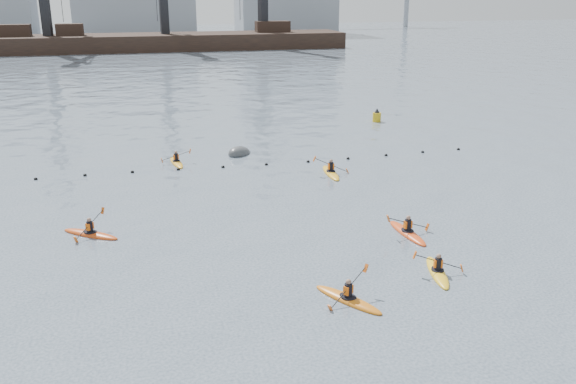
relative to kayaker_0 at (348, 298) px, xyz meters
name	(u,v)px	position (x,y,z in m)	size (l,w,h in m)	color
ground	(377,335)	(0.14, -2.62, -0.10)	(400.00, 400.00, 0.00)	#36424F
float_line	(244,165)	(-0.36, 19.91, -0.07)	(33.24, 0.73, 0.24)	black
barge_pier	(165,40)	(-0.08, 107.37, 1.79)	(72.00, 19.30, 29.50)	black
kayaker_0	(348,298)	(0.00, 0.00, 0.00)	(2.24, 3.18, 1.34)	orange
kayaker_1	(437,271)	(4.53, 1.32, 0.00)	(2.16, 3.26, 1.15)	yellow
kayaker_2	(90,233)	(-10.04, 9.50, 0.00)	(2.99, 2.50, 1.23)	#C34212
kayaker_3	(331,172)	(4.79, 16.55, 0.01)	(2.45, 3.56, 1.39)	gold
kayaker_4	(407,232)	(5.19, 5.71, 0.00)	(2.38, 3.50, 1.27)	#DA4414
kayaker_5	(176,162)	(-4.84, 21.72, 0.00)	(2.13, 3.19, 1.06)	#F0A51C
mooring_buoy	(240,154)	(-0.12, 23.08, -0.10)	(2.34, 1.38, 1.17)	#3C3F41
nav_buoy	(377,117)	(14.14, 31.38, 0.32)	(0.77, 0.77, 1.39)	gold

